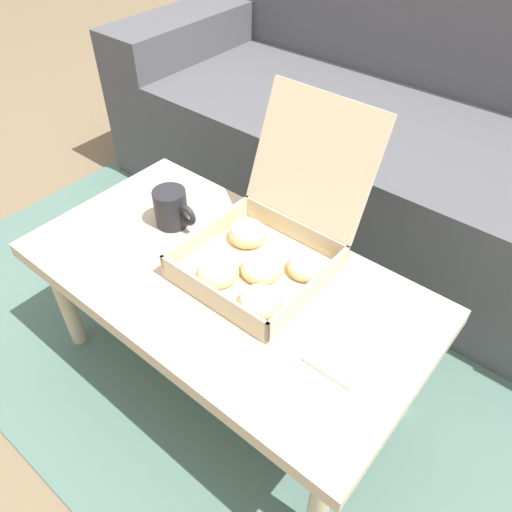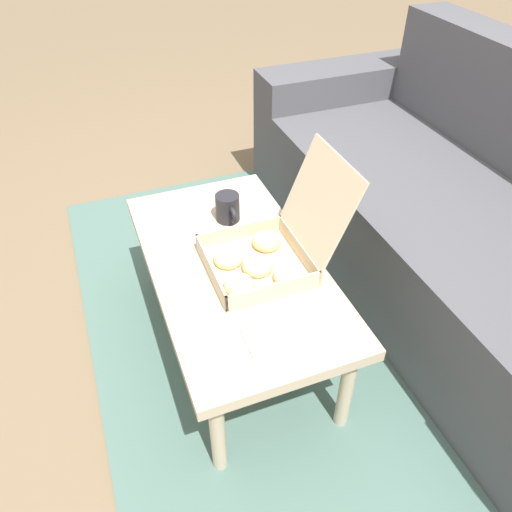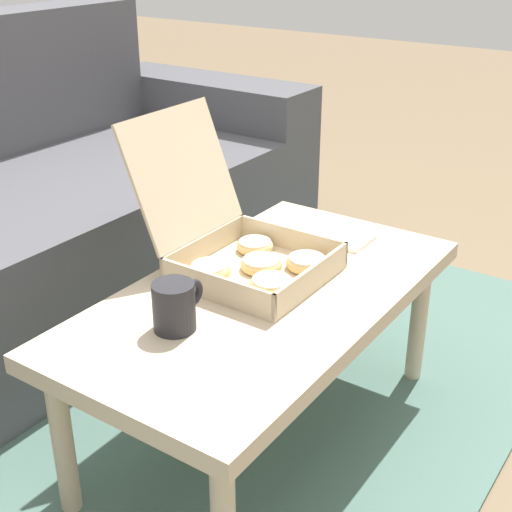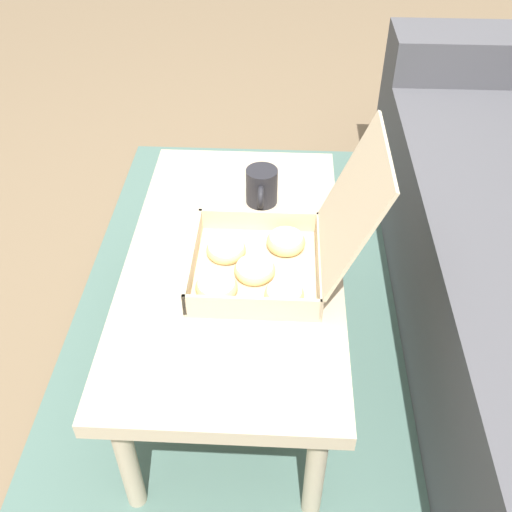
# 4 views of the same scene
# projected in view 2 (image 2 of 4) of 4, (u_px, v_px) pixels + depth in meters

# --- Properties ---
(ground_plane) EXTENTS (12.00, 12.00, 0.00)m
(ground_plane) POSITION_uv_depth(u_px,v_px,m) (269.00, 334.00, 1.91)
(ground_plane) COLOR #756047
(area_rug) EXTENTS (2.31, 1.90, 0.01)m
(area_rug) POSITION_uv_depth(u_px,v_px,m) (339.00, 312.00, 1.99)
(area_rug) COLOR #4C6B60
(area_rug) RESTS_ON ground_plane
(couch) EXTENTS (2.19, 0.85, 0.88)m
(couch) POSITION_uv_depth(u_px,v_px,m) (467.00, 224.00, 1.94)
(couch) COLOR #4C4C51
(couch) RESTS_ON ground_plane
(coffee_table) EXTENTS (0.98, 0.53, 0.40)m
(coffee_table) POSITION_uv_depth(u_px,v_px,m) (234.00, 272.00, 1.64)
(coffee_table) COLOR #C6B293
(coffee_table) RESTS_ON ground_plane
(pastry_box) EXTENTS (0.31, 0.42, 0.35)m
(pastry_box) POSITION_uv_depth(u_px,v_px,m) (268.00, 252.00, 1.57)
(pastry_box) COLOR beige
(pastry_box) RESTS_ON coffee_table
(coffee_mug) EXTENTS (0.13, 0.09, 0.10)m
(coffee_mug) POSITION_uv_depth(u_px,v_px,m) (228.00, 208.00, 1.76)
(coffee_mug) COLOR #232328
(coffee_mug) RESTS_ON coffee_table
(napkin_stack) EXTENTS (0.11, 0.11, 0.01)m
(napkin_stack) POSITION_uv_depth(u_px,v_px,m) (266.00, 339.00, 1.36)
(napkin_stack) COLOR white
(napkin_stack) RESTS_ON coffee_table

